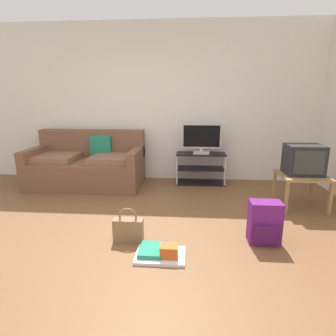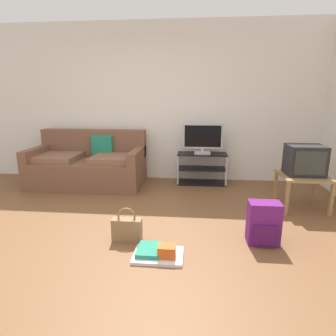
# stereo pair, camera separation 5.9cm
# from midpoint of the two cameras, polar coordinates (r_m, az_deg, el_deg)

# --- Properties ---
(ground_plane) EXTENTS (9.00, 9.80, 0.02)m
(ground_plane) POSITION_cam_midpoint_polar(r_m,az_deg,el_deg) (3.09, -10.86, -14.32)
(ground_plane) COLOR brown
(wall_back) EXTENTS (9.00, 0.10, 2.70)m
(wall_back) POSITION_cam_midpoint_polar(r_m,az_deg,el_deg) (5.12, -3.79, 12.91)
(wall_back) COLOR silver
(wall_back) RESTS_ON ground_plane
(couch) EXTENTS (1.85, 0.95, 0.90)m
(couch) POSITION_cam_midpoint_polar(r_m,az_deg,el_deg) (4.97, -15.39, 0.56)
(couch) COLOR brown
(couch) RESTS_ON ground_plane
(tv_stand) EXTENTS (0.83, 0.37, 0.53)m
(tv_stand) POSITION_cam_midpoint_polar(r_m,az_deg,el_deg) (4.89, 7.18, -0.09)
(tv_stand) COLOR black
(tv_stand) RESTS_ON ground_plane
(flat_tv) EXTENTS (0.66, 0.22, 0.51)m
(flat_tv) POSITION_cam_midpoint_polar(r_m,az_deg,el_deg) (4.77, 7.38, 5.85)
(flat_tv) COLOR #B2B2B7
(flat_tv) RESTS_ON tv_stand
(side_table) EXTENTS (0.59, 0.59, 0.46)m
(side_table) POSITION_cam_midpoint_polar(r_m,az_deg,el_deg) (4.15, 26.02, -2.09)
(side_table) COLOR #9E7A4C
(side_table) RESTS_ON ground_plane
(crt_tv) EXTENTS (0.46, 0.38, 0.39)m
(crt_tv) POSITION_cam_midpoint_polar(r_m,az_deg,el_deg) (4.11, 26.32, 1.44)
(crt_tv) COLOR #232326
(crt_tv) RESTS_ON side_table
(backpack) EXTENTS (0.31, 0.27, 0.44)m
(backpack) POSITION_cam_midpoint_polar(r_m,az_deg,el_deg) (3.06, 19.31, -10.52)
(backpack) COLOR #661E70
(backpack) RESTS_ON ground_plane
(handbag) EXTENTS (0.30, 0.11, 0.36)m
(handbag) POSITION_cam_midpoint_polar(r_m,az_deg,el_deg) (3.00, -7.74, -12.09)
(handbag) COLOR olive
(handbag) RESTS_ON ground_plane
(floor_tray) EXTENTS (0.46, 0.34, 0.14)m
(floor_tray) POSITION_cam_midpoint_polar(r_m,az_deg,el_deg) (2.74, -1.46, -16.81)
(floor_tray) COLOR silver
(floor_tray) RESTS_ON ground_plane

